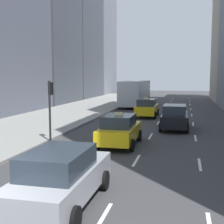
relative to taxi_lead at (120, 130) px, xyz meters
name	(u,v)px	position (x,y,z in m)	size (l,w,h in m)	color
sidewalk_left	(77,110)	(-8.20, 16.06, -0.81)	(8.00, 66.00, 0.15)	gray
lane_markings	(161,118)	(1.40, 12.06, -0.87)	(5.72, 56.00, 0.01)	white
taxi_lead	(120,130)	(0.00, 0.00, 0.00)	(2.02, 4.40, 1.87)	yellow
taxi_second	(147,108)	(0.00, 12.60, 0.00)	(2.02, 4.40, 1.87)	yellow
sedan_black_near	(175,117)	(2.80, 6.15, 0.03)	(2.02, 4.65, 1.80)	black
sedan_silver_behind	(61,177)	(0.00, -8.41, 0.00)	(2.02, 4.79, 1.74)	#9EA0A5
city_bus	(136,92)	(-2.81, 23.63, 0.91)	(2.80, 11.61, 3.25)	#B7BCC1
traffic_light_pole	(50,102)	(-3.95, -0.38, 1.53)	(0.24, 0.42, 3.60)	black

